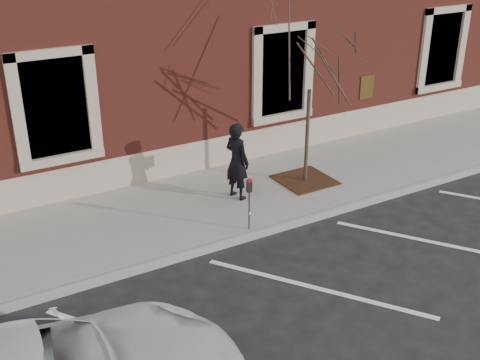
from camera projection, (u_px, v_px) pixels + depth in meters
ground at (254, 237)px, 12.81m from camera, size 120.00×120.00×0.00m
sidewalk_near at (215, 202)px, 14.16m from camera, size 40.00×3.50×0.15m
curb_near at (255, 235)px, 12.74m from camera, size 40.00×0.12×0.15m
parking_stripes at (316, 288)px, 11.08m from camera, size 28.00×4.40×0.01m
building_civic at (115, 0)px, 17.25m from camera, size 40.00×8.62×8.00m
man at (237, 161)px, 13.87m from camera, size 0.61×0.77×1.84m
parking_meter at (249, 195)px, 12.48m from camera, size 0.11×0.08×1.17m
tree_grate at (305, 180)px, 15.10m from camera, size 1.31×1.31×0.03m
sapling at (311, 63)px, 13.87m from camera, size 2.57×2.57×4.28m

